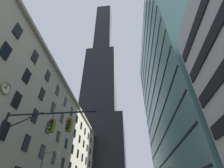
{
  "coord_description": "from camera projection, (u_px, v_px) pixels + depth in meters",
  "views": [
    {
      "loc": [
        3.77,
        -8.82,
        1.41
      ],
      "look_at": [
        0.24,
        25.4,
        27.26
      ],
      "focal_mm": 25.13,
      "sensor_mm": 36.0,
      "label": 1
    }
  ],
  "objects": [
    {
      "name": "traffic_signal_mast",
      "position": [
        35.0,
        136.0,
        12.21
      ],
      "size": [
        7.94,
        0.63,
        7.49
      ],
      "color": "black",
      "rests_on": "sidewalk_left"
    },
    {
      "name": "station_building",
      "position": [
        37.0,
        144.0,
        37.99
      ],
      "size": [
        15.21,
        68.46,
        25.23
      ],
      "color": "#B2A88E",
      "rests_on": "ground"
    },
    {
      "name": "dark_skyscraper",
      "position": [
        100.0,
        100.0,
        95.21
      ],
      "size": [
        27.78,
        27.78,
        173.64
      ],
      "color": "black",
      "rests_on": "ground"
    },
    {
      "name": "glass_office_midrise",
      "position": [
        181.0,
        91.0,
        41.04
      ],
      "size": [
        14.87,
        39.98,
        49.3
      ],
      "color": "slate",
      "rests_on": "ground"
    }
  ]
}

